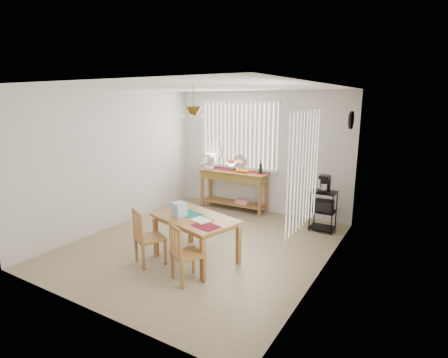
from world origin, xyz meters
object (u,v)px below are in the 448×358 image
Objects in this scene: dining_table at (196,222)px; sideboard at (234,181)px; wire_cart at (323,207)px; cart_items at (325,184)px; chair_left at (147,238)px; chair_right at (185,254)px.

sideboard is at bearing 106.31° from dining_table.
wire_cart is 2.43× the size of cart_items.
chair_left is (0.21, -3.01, -0.24)m from sideboard.
sideboard is 1.92× the size of chair_right.
chair_left reaches higher than wire_cart.
chair_right reaches higher than wire_cart.
sideboard reaches higher than chair_left.
chair_left is at bearing 170.30° from chair_right.
wire_cart is 3.05m from chair_right.
cart_items is at bearing 58.82° from dining_table.
cart_items is 0.37× the size of chair_left.
cart_items is (0.00, 0.01, 0.45)m from wire_cart.
cart_items reaches higher than dining_table.
sideboard reaches higher than dining_table.
sideboard reaches higher than wire_cart.
dining_table is at bearing -121.18° from cart_items.
chair_right is at bearing -72.17° from sideboard.
chair_left is (-0.52, -0.50, -0.18)m from dining_table.
sideboard is at bearing 171.87° from wire_cart.
sideboard is at bearing 94.08° from chair_left.
cart_items is 0.22× the size of dining_table.
cart_items is 0.38× the size of chair_right.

